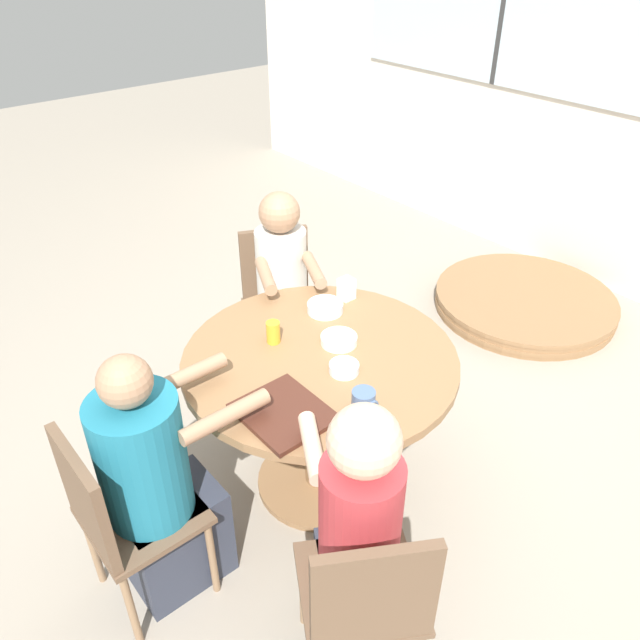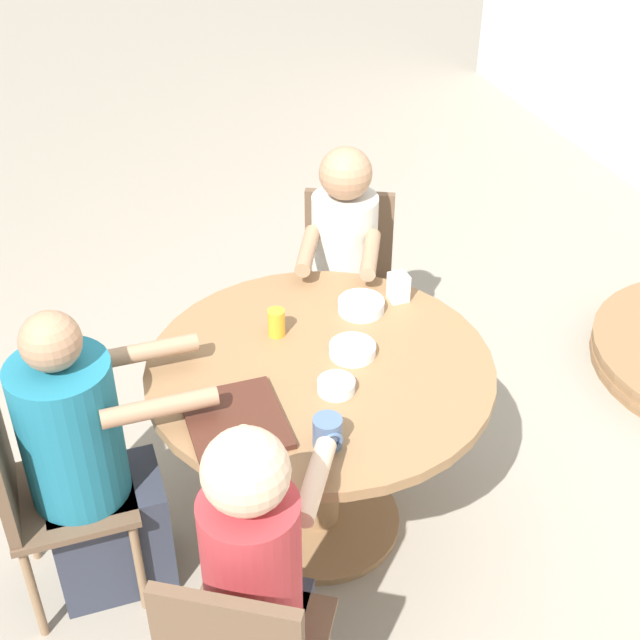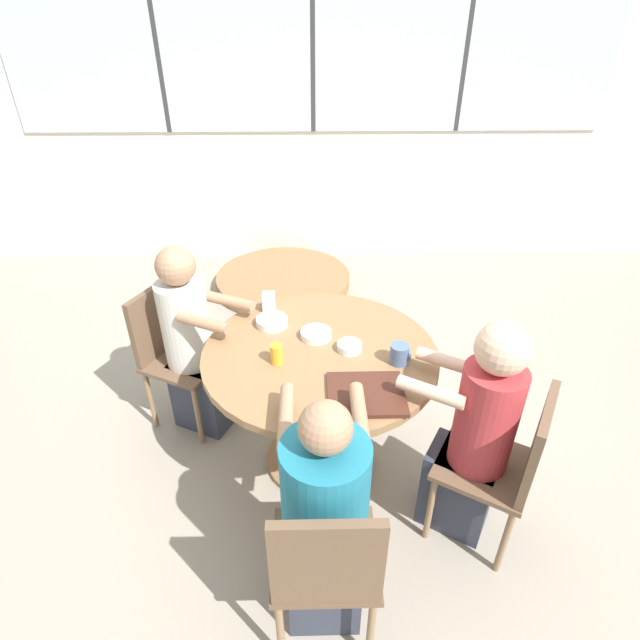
{
  "view_description": "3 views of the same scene",
  "coord_description": "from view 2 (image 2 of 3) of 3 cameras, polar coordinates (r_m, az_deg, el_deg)",
  "views": [
    {
      "loc": [
        1.6,
        -1.34,
        2.32
      ],
      "look_at": [
        0.0,
        0.0,
        0.94
      ],
      "focal_mm": 35.0,
      "sensor_mm": 36.0,
      "label": 1
    },
    {
      "loc": [
        2.2,
        -0.74,
        2.59
      ],
      "look_at": [
        0.0,
        0.0,
        0.94
      ],
      "focal_mm": 50.0,
      "sensor_mm": 36.0,
      "label": 2
    },
    {
      "loc": [
        -0.04,
        -1.99,
        2.2
      ],
      "look_at": [
        0.0,
        0.0,
        0.94
      ],
      "focal_mm": 28.0,
      "sensor_mm": 36.0,
      "label": 3
    }
  ],
  "objects": [
    {
      "name": "chair_for_man_blue_shirt",
      "position": [
        3.03,
        -17.64,
        -9.92
      ],
      "size": [
        0.4,
        0.4,
        0.87
      ],
      "rotation": [
        0.0,
        0.0,
        -0.0
      ],
      "color": "brown",
      "rests_on": "ground_plane"
    },
    {
      "name": "person_woman_green_shirt",
      "position": [
        2.55,
        -4.02,
        -17.34
      ],
      "size": [
        0.54,
        0.47,
        1.18
      ],
      "rotation": [
        0.0,
        0.0,
        1.03
      ],
      "color": "#333847",
      "rests_on": "ground_plane"
    },
    {
      "name": "milk_carton_small",
      "position": [
        3.24,
        5.04,
        2.1
      ],
      "size": [
        0.07,
        0.07,
        0.1
      ],
      "color": "silver",
      "rests_on": "dining_table"
    },
    {
      "name": "juice_glass",
      "position": [
        3.06,
        -2.81,
        -0.17
      ],
      "size": [
        0.06,
        0.06,
        0.1
      ],
      "color": "gold",
      "rests_on": "dining_table"
    },
    {
      "name": "chair_for_man_teal_shirt",
      "position": [
        3.87,
        1.71,
        2.99
      ],
      "size": [
        0.53,
        0.53,
        0.87
      ],
      "rotation": [
        0.0,
        0.0,
        -2.02
      ],
      "color": "brown",
      "rests_on": "ground_plane"
    },
    {
      "name": "bowl_white_shallow",
      "position": [
        3.19,
        2.65,
        0.93
      ],
      "size": [
        0.17,
        0.17,
        0.04
      ],
      "color": "silver",
      "rests_on": "dining_table"
    },
    {
      "name": "dining_table",
      "position": [
        3.07,
        0.0,
        -5.6
      ],
      "size": [
        1.16,
        1.16,
        0.76
      ],
      "color": "olive",
      "rests_on": "ground_plane"
    },
    {
      "name": "food_tray_dark",
      "position": [
        2.73,
        -5.42,
        -6.44
      ],
      "size": [
        0.33,
        0.29,
        0.02
      ],
      "color": "#472319",
      "rests_on": "dining_table"
    },
    {
      "name": "bowl_fruit",
      "position": [
        2.98,
        2.09,
        -1.91
      ],
      "size": [
        0.16,
        0.16,
        0.04
      ],
      "color": "white",
      "rests_on": "dining_table"
    },
    {
      "name": "person_man_blue_shirt",
      "position": [
        3.02,
        -14.48,
        -9.42
      ],
      "size": [
        0.35,
        0.6,
        1.14
      ],
      "rotation": [
        0.0,
        0.0,
        -0.0
      ],
      "color": "#333847",
      "rests_on": "ground_plane"
    },
    {
      "name": "bowl_cereal",
      "position": [
        2.83,
        1.04,
        -4.24
      ],
      "size": [
        0.12,
        0.12,
        0.04
      ],
      "color": "silver",
      "rests_on": "dining_table"
    },
    {
      "name": "coffee_mug",
      "position": [
        2.62,
        0.5,
        -7.23
      ],
      "size": [
        0.09,
        0.09,
        0.1
      ],
      "color": "slate",
      "rests_on": "dining_table"
    },
    {
      "name": "person_man_teal_shirt",
      "position": [
        3.72,
        1.48,
        2.02
      ],
      "size": [
        0.55,
        0.45,
        1.16
      ],
      "rotation": [
        0.0,
        0.0,
        -2.02
      ],
      "color": "#333847",
      "rests_on": "ground_plane"
    },
    {
      "name": "ground_plane",
      "position": [
        3.47,
        0.0,
        -12.77
      ],
      "size": [
        16.0,
        16.0,
        0.0
      ],
      "primitive_type": "plane",
      "color": "gray"
    }
  ]
}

